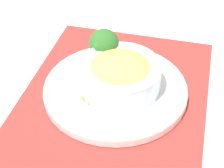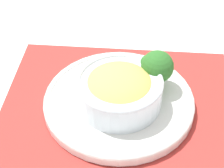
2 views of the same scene
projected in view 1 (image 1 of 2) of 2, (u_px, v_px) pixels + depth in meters
The scene contains 8 objects.
ground_plane at pixel (115, 94), 0.77m from camera, with size 4.00×4.00×0.00m, color white.
placemat at pixel (115, 94), 0.77m from camera, with size 0.49×0.40×0.00m.
plate at pixel (115, 89), 0.76m from camera, with size 0.29×0.29×0.02m.
bowl at pixel (120, 74), 0.74m from camera, with size 0.16×0.16×0.07m.
broccoli_floret at pixel (104, 44), 0.79m from camera, with size 0.06×0.06×0.08m.
carrot_slice_near at pixel (92, 95), 0.74m from camera, with size 0.04×0.04×0.01m.
carrot_slice_middle at pixel (97, 99), 0.73m from camera, with size 0.04×0.04×0.01m.
carrot_slice_far at pixel (104, 102), 0.72m from camera, with size 0.04×0.04×0.01m.
Camera 1 is at (-0.57, -0.09, 0.51)m, focal length 60.00 mm.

